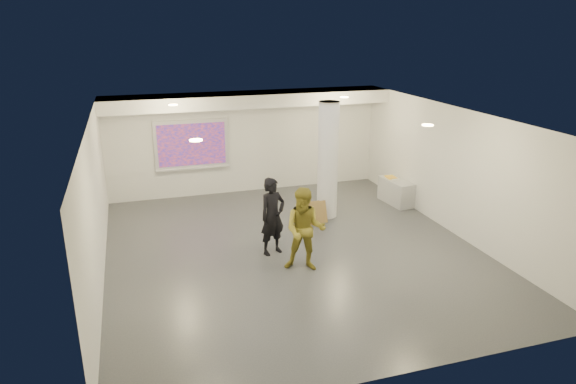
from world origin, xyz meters
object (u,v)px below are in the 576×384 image
object	(u,v)px
man	(305,230)
projection_screen	(192,145)
credenza	(396,192)
column	(328,161)
woman	(273,216)

from	to	relation	value
man	projection_screen	bearing A→B (deg)	129.78
credenza	man	xyz separation A→B (m)	(-3.77, -3.06, 0.53)
column	man	size ratio (longest dim) A/B	1.72
projection_screen	woman	xyz separation A→B (m)	(1.13, -4.43, -0.67)
credenza	column	bearing A→B (deg)	-177.08
projection_screen	woman	size ratio (longest dim) A/B	1.22
credenza	man	size ratio (longest dim) A/B	0.66
projection_screen	man	world-z (taller)	projection_screen
projection_screen	woman	bearing A→B (deg)	-75.63
projection_screen	credenza	distance (m)	5.92
credenza	woman	xyz separation A→B (m)	(-4.19, -2.12, 0.52)
column	woman	world-z (taller)	column
column	woman	xyz separation A→B (m)	(-1.97, -1.77, -0.64)
column	credenza	bearing A→B (deg)	8.79
projection_screen	man	size ratio (longest dim) A/B	1.20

